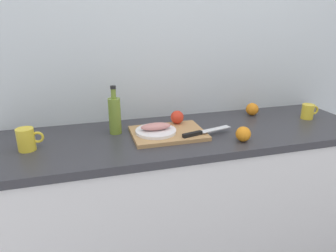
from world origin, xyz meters
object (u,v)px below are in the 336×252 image
(white_plate, at_px, (156,131))
(olive_oil_bottle, at_px, (115,115))
(chef_knife, at_px, (201,132))
(coffee_mug_1, at_px, (27,139))
(coffee_mug_0, at_px, (308,111))
(cutting_board, at_px, (168,133))
(fish_fillet, at_px, (156,126))

(white_plate, height_order, olive_oil_bottle, olive_oil_bottle)
(chef_knife, distance_m, coffee_mug_1, 0.84)
(white_plate, distance_m, chef_knife, 0.23)
(coffee_mug_0, bearing_deg, cutting_board, -177.83)
(coffee_mug_1, bearing_deg, coffee_mug_0, 1.44)
(fish_fillet, xyz_separation_m, olive_oil_bottle, (-0.20, 0.10, 0.05))
(cutting_board, relative_size, olive_oil_bottle, 1.47)
(fish_fillet, xyz_separation_m, coffee_mug_0, (0.96, 0.03, -0.01))
(chef_knife, height_order, coffee_mug_1, coffee_mug_1)
(chef_knife, xyz_separation_m, olive_oil_bottle, (-0.41, 0.18, 0.07))
(fish_fillet, distance_m, coffee_mug_0, 0.96)
(fish_fillet, bearing_deg, cutting_board, -2.81)
(cutting_board, distance_m, fish_fillet, 0.08)
(fish_fillet, bearing_deg, olive_oil_bottle, 152.86)
(cutting_board, distance_m, white_plate, 0.07)
(olive_oil_bottle, bearing_deg, chef_knife, -24.12)
(white_plate, xyz_separation_m, coffee_mug_1, (-0.61, -0.01, 0.03))
(chef_knife, distance_m, olive_oil_bottle, 0.46)
(olive_oil_bottle, bearing_deg, white_plate, -27.14)
(white_plate, distance_m, coffee_mug_0, 0.96)
(olive_oil_bottle, height_order, coffee_mug_1, olive_oil_bottle)
(fish_fillet, distance_m, coffee_mug_1, 0.61)
(olive_oil_bottle, distance_m, coffee_mug_1, 0.44)
(coffee_mug_0, xyz_separation_m, coffee_mug_1, (-1.57, -0.04, 0.01))
(chef_knife, bearing_deg, coffee_mug_0, -5.41)
(coffee_mug_0, height_order, coffee_mug_1, coffee_mug_1)
(white_plate, relative_size, fish_fillet, 1.33)
(cutting_board, bearing_deg, fish_fillet, 177.19)
(white_plate, height_order, coffee_mug_1, coffee_mug_1)
(cutting_board, relative_size, white_plate, 1.78)
(fish_fillet, relative_size, olive_oil_bottle, 0.62)
(fish_fillet, bearing_deg, chef_knife, -21.27)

